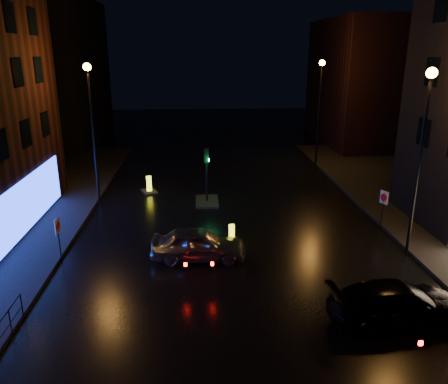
{
  "coord_description": "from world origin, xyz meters",
  "views": [
    {
      "loc": [
        -1.78,
        -11.72,
        9.0
      ],
      "look_at": [
        -0.56,
        7.38,
        2.8
      ],
      "focal_mm": 35.0,
      "sensor_mm": 36.0,
      "label": 1
    }
  ],
  "objects_px": {
    "dark_sedan": "(398,302)",
    "bollard_far": "(149,189)",
    "silver_hatchback": "(198,244)",
    "road_sign_right": "(384,201)",
    "bollard_near": "(232,239)",
    "road_sign_left": "(58,230)",
    "traffic_signal": "(207,195)"
  },
  "relations": [
    {
      "from": "bollard_far",
      "to": "traffic_signal",
      "type": "bearing_deg",
      "value": -52.51
    },
    {
      "from": "traffic_signal",
      "to": "bollard_far",
      "type": "distance_m",
      "value": 4.42
    },
    {
      "from": "bollard_near",
      "to": "silver_hatchback",
      "type": "bearing_deg",
      "value": -144.06
    },
    {
      "from": "traffic_signal",
      "to": "bollard_far",
      "type": "relative_size",
      "value": 2.28
    },
    {
      "from": "silver_hatchback",
      "to": "road_sign_right",
      "type": "relative_size",
      "value": 2.02
    },
    {
      "from": "dark_sedan",
      "to": "bollard_far",
      "type": "distance_m",
      "value": 18.23
    },
    {
      "from": "traffic_signal",
      "to": "road_sign_left",
      "type": "distance_m",
      "value": 10.26
    },
    {
      "from": "bollard_near",
      "to": "road_sign_left",
      "type": "distance_m",
      "value": 8.02
    },
    {
      "from": "road_sign_right",
      "to": "silver_hatchback",
      "type": "bearing_deg",
      "value": -7.3
    },
    {
      "from": "silver_hatchback",
      "to": "road_sign_left",
      "type": "relative_size",
      "value": 2.03
    },
    {
      "from": "dark_sedan",
      "to": "bollard_near",
      "type": "bearing_deg",
      "value": 32.14
    },
    {
      "from": "traffic_signal",
      "to": "silver_hatchback",
      "type": "height_order",
      "value": "traffic_signal"
    },
    {
      "from": "bollard_far",
      "to": "road_sign_right",
      "type": "bearing_deg",
      "value": -50.52
    },
    {
      "from": "dark_sedan",
      "to": "road_sign_left",
      "type": "height_order",
      "value": "road_sign_left"
    },
    {
      "from": "bollard_near",
      "to": "bollard_far",
      "type": "bearing_deg",
      "value": 111.15
    },
    {
      "from": "silver_hatchback",
      "to": "road_sign_left",
      "type": "distance_m",
      "value": 6.17
    },
    {
      "from": "dark_sedan",
      "to": "silver_hatchback",
      "type": "bearing_deg",
      "value": 47.46
    },
    {
      "from": "dark_sedan",
      "to": "bollard_far",
      "type": "relative_size",
      "value": 3.2
    },
    {
      "from": "traffic_signal",
      "to": "road_sign_right",
      "type": "xyz_separation_m",
      "value": [
        9.1,
        -4.83,
        1.07
      ]
    },
    {
      "from": "traffic_signal",
      "to": "road_sign_right",
      "type": "height_order",
      "value": "traffic_signal"
    },
    {
      "from": "silver_hatchback",
      "to": "road_sign_right",
      "type": "distance_m",
      "value": 10.14
    },
    {
      "from": "traffic_signal",
      "to": "road_sign_right",
      "type": "distance_m",
      "value": 10.35
    },
    {
      "from": "bollard_far",
      "to": "road_sign_right",
      "type": "distance_m",
      "value": 14.76
    },
    {
      "from": "dark_sedan",
      "to": "road_sign_left",
      "type": "relative_size",
      "value": 2.31
    },
    {
      "from": "silver_hatchback",
      "to": "bollard_far",
      "type": "relative_size",
      "value": 2.81
    },
    {
      "from": "traffic_signal",
      "to": "silver_hatchback",
      "type": "xyz_separation_m",
      "value": [
        -0.58,
        -7.74,
        0.22
      ]
    },
    {
      "from": "road_sign_left",
      "to": "silver_hatchback",
      "type": "bearing_deg",
      "value": 4.85
    },
    {
      "from": "road_sign_left",
      "to": "road_sign_right",
      "type": "distance_m",
      "value": 16.05
    },
    {
      "from": "traffic_signal",
      "to": "bollard_near",
      "type": "distance_m",
      "value": 6.23
    },
    {
      "from": "bollard_far",
      "to": "road_sign_right",
      "type": "xyz_separation_m",
      "value": [
        12.88,
        -7.09,
        1.33
      ]
    },
    {
      "from": "traffic_signal",
      "to": "road_sign_right",
      "type": "bearing_deg",
      "value": -27.97
    },
    {
      "from": "traffic_signal",
      "to": "road_sign_left",
      "type": "relative_size",
      "value": 1.65
    }
  ]
}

